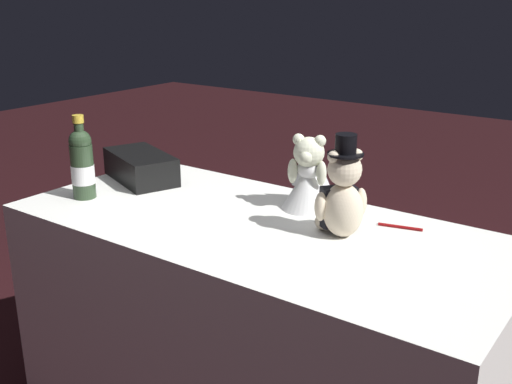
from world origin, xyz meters
name	(u,v)px	position (x,y,z in m)	size (l,w,h in m)	color
reception_table	(256,335)	(0.00, 0.00, 0.39)	(1.54, 0.71, 0.77)	white
teddy_bear_groom	(342,196)	(-0.25, -0.07, 0.89)	(0.15, 0.15, 0.30)	beige
teddy_bear_bride	(309,175)	(-0.05, -0.22, 0.88)	(0.18, 0.22, 0.24)	white
champagne_bottle	(82,163)	(0.62, 0.14, 0.89)	(0.08, 0.08, 0.28)	#2C4028
signing_pen	(399,227)	(-0.37, -0.22, 0.78)	(0.14, 0.04, 0.01)	maroon
gift_case_black	(141,167)	(0.61, -0.11, 0.82)	(0.36, 0.28, 0.10)	black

